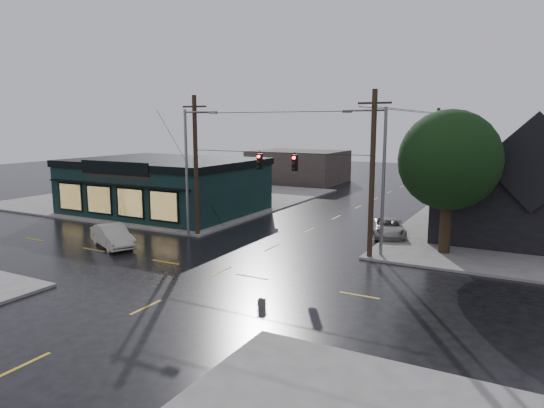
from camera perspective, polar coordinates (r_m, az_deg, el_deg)
The scene contains 17 objects.
ground_plane at distance 27.45m, azimuth -5.98°, elevation -7.92°, with size 160.00×160.00×0.00m, color black.
sidewalk_nw at distance 54.86m, azimuth -11.58°, elevation 0.78°, with size 28.00×28.00×0.15m, color #65635F.
pizza_shop at distance 45.98m, azimuth -12.49°, elevation 2.22°, with size 16.30×12.34×4.90m.
ne_building at distance 38.79m, azimuth 28.39°, elevation 2.85°, with size 12.60×11.60×8.75m.
corner_tree at distance 31.67m, azimuth 20.13°, elevation 4.83°, with size 6.18×6.18×8.91m.
utility_pole_nw at distance 36.21m, azimuth -8.74°, elevation -3.70°, with size 2.00×0.32×10.15m, color black, non-canonical shape.
utility_pole_ne at distance 30.44m, azimuth 11.37°, elevation -6.31°, with size 2.00×0.32×10.15m, color black, non-canonical shape.
utility_pole_far_a at distance 50.97m, azimuth 18.45°, elevation -0.26°, with size 2.00×0.32×9.65m, color black, non-canonical shape.
utility_pole_far_b at distance 70.58m, azimuth 21.27°, elevation 2.17°, with size 2.00×0.32×9.15m, color black, non-canonical shape.
utility_pole_far_c at distance 90.37m, azimuth 22.86°, elevation 3.53°, with size 2.00×0.32×9.15m, color black, non-canonical shape.
span_signal_assembly at distance 31.83m, azimuth 0.58°, elevation 5.00°, with size 13.00×0.48×1.23m.
streetlight_nw at distance 35.85m, azimuth -9.79°, elevation -3.86°, with size 5.40×0.30×9.15m, color slate, non-canonical shape.
streetlight_ne at distance 30.95m, azimuth 12.64°, elevation -6.09°, with size 5.40×0.30×9.15m, color slate, non-canonical shape.
bg_building_west at distance 68.28m, azimuth 3.15°, elevation 4.43°, with size 12.00×10.00×4.40m, color #3E302D.
bg_building_east at distance 66.84m, azimuth 29.19°, elevation 3.65°, with size 14.00×12.00×5.60m, color black.
sedan_cream at distance 34.12m, azimuth -18.24°, elevation -3.59°, with size 1.59×4.55×1.50m, color #B4B19E.
suv_silver at distance 36.34m, azimuth 13.57°, elevation -2.74°, with size 2.20×4.76×1.32m, color #9D9891.
Camera 1 is at (14.81, -21.61, 8.18)m, focal length 32.00 mm.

